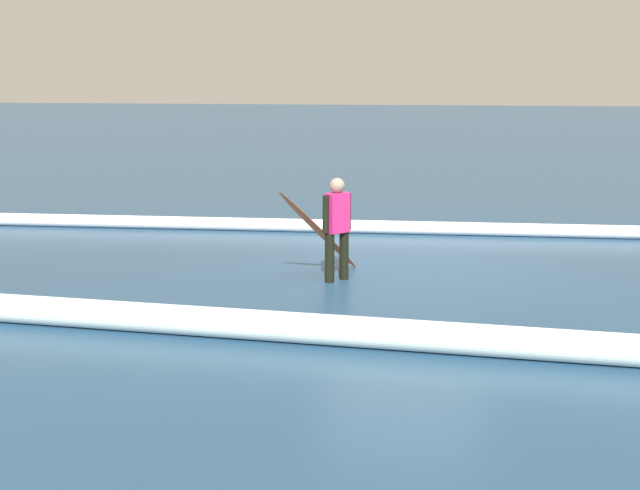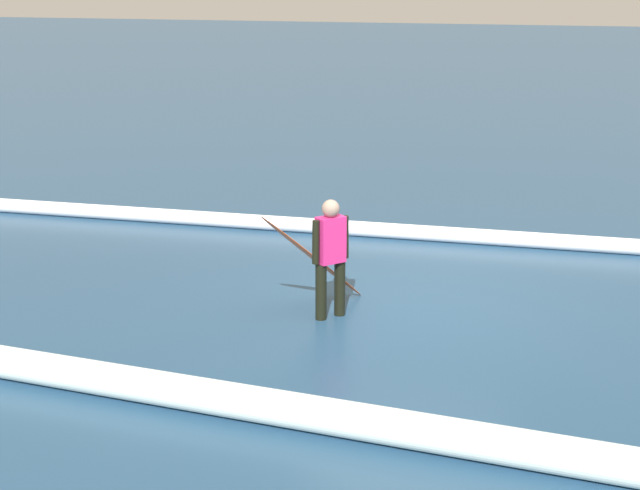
# 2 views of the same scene
# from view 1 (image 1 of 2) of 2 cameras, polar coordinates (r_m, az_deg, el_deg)

# --- Properties ---
(ground_plane) EXTENTS (133.49, 133.49, 0.00)m
(ground_plane) POSITION_cam_1_polar(r_m,az_deg,el_deg) (12.75, 5.86, -1.82)
(ground_plane) COLOR navy
(surfer) EXTENTS (0.37, 0.43, 1.52)m
(surfer) POSITION_cam_1_polar(r_m,az_deg,el_deg) (11.95, 1.18, 1.48)
(surfer) COLOR black
(surfer) RESTS_ON ground_plane
(surfboard) EXTENTS (1.14, 1.42, 1.38)m
(surfboard) POSITION_cam_1_polar(r_m,az_deg,el_deg) (12.27, -0.05, 0.94)
(surfboard) COLOR #E55926
(surfboard) RESTS_ON ground_plane
(wave_crest_foreground) EXTENTS (24.86, 1.15, 0.25)m
(wave_crest_foreground) POSITION_cam_1_polar(r_m,az_deg,el_deg) (15.71, 2.39, 1.29)
(wave_crest_foreground) COLOR white
(wave_crest_foreground) RESTS_ON ground_plane
(wave_crest_midground) EXTENTS (23.38, 1.94, 0.35)m
(wave_crest_midground) POSITION_cam_1_polar(r_m,az_deg,el_deg) (9.10, 12.51, -6.53)
(wave_crest_midground) COLOR white
(wave_crest_midground) RESTS_ON ground_plane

